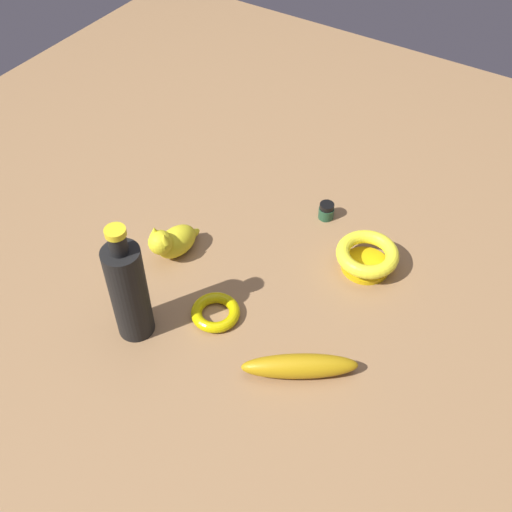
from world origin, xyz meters
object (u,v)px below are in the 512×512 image
Objects in this scene: bowl at (367,256)px; banana at (300,366)px; bottle_tall at (128,290)px; bangle at (215,312)px; nail_polish_jar at (326,211)px; cat_figurine at (172,241)px.

bowl is 0.28m from banana.
bottle_tall reaches higher than bowl.
bowl is 1.35× the size of bangle.
bottle_tall reaches higher than banana.
banana is (-0.01, 0.28, -0.01)m from bowl.
bowl is 3.31× the size of nail_polish_jar.
banana is 0.80× the size of bottle_tall.
bowl reaches higher than banana.
bowl is 0.38m from cat_figurine.
bangle is (-0.10, -0.10, -0.10)m from bottle_tall.
banana is 2.18× the size of bangle.
bottle_tall is at bearing -19.62° from banana.
nail_polish_jar reaches higher than bangle.
bottle_tall is at bearing 71.27° from nail_polish_jar.
bowl is 0.98× the size of cat_figurine.
cat_figurine is 0.20m from bottle_tall.
banana is at bearing -166.04° from bottle_tall.
cat_figurine is at bearing 51.56° from nail_polish_jar.
cat_figurine is 0.50× the size of bottle_tall.
nail_polish_jar is at bearing -102.18° from banana.
bowl reaches higher than bangle.
bowl is at bearing -152.97° from cat_figurine.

